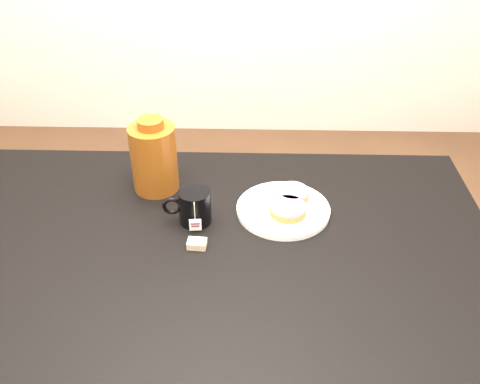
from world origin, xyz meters
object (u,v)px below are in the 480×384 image
Objects in this scene: teabag_pouch at (197,244)px; mug at (194,206)px; table at (209,275)px; bagel_back at (292,194)px; bagel_front at (288,209)px; bagel_package at (154,157)px; plate at (283,209)px.

mug is at bearing 98.51° from teabag_pouch.
table is 12.81× the size of bagel_back.
mug is (-0.24, -0.02, 0.02)m from bagel_front.
plate is at bearing -16.67° from bagel_package.
teabag_pouch is at bearing -61.59° from bagel_package.
mug is at bearing -160.56° from bagel_back.
table is at bearing -136.71° from bagel_back.
table is 0.26m from bagel_front.
teabag_pouch is 0.30m from bagel_package.
bagel_back and bagel_front have the same top height.
plate is at bearing -120.19° from bagel_back.
table is 0.26m from plate.
bagel_package is at bearing 118.41° from teabag_pouch.
mug reaches higher than table.
plate is at bearing 5.84° from mug.
plate reaches higher than table.
bagel_front is at bearing -102.18° from bagel_back.
bagel_package is (-0.35, 0.10, 0.09)m from plate.
bagel_front reaches higher than table.
table is at bearing -18.35° from teabag_pouch.
bagel_front is 0.24m from mug.
bagel_back is 0.52× the size of bagel_package.
table is 10.66× the size of bagel_front.
plate is 0.26m from teabag_pouch.
table is at bearing -74.66° from mug.
teabag_pouch is (-0.03, 0.01, 0.09)m from table.
bagel_front is 0.63× the size of bagel_package.
teabag_pouch is at bearing 161.65° from table.
mug is 0.60× the size of bagel_package.
bagel_front is 2.92× the size of teabag_pouch.
table is at bearing -146.46° from bagel_front.
mug is (-0.04, 0.11, 0.13)m from table.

